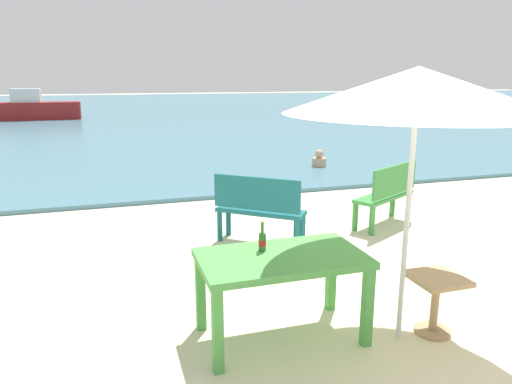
# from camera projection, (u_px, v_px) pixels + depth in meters

# --- Properties ---
(ground_plane) EXTENTS (120.00, 120.00, 0.00)m
(ground_plane) POSITION_uv_depth(u_px,v_px,m) (421.00, 324.00, 4.38)
(ground_plane) COLOR beige
(sea_water) EXTENTS (120.00, 50.00, 0.08)m
(sea_water) POSITION_uv_depth(u_px,v_px,m) (146.00, 109.00, 32.16)
(sea_water) COLOR teal
(sea_water) RESTS_ON ground_plane
(picnic_table_green) EXTENTS (1.40, 0.80, 0.76)m
(picnic_table_green) POSITION_uv_depth(u_px,v_px,m) (282.00, 267.00, 4.02)
(picnic_table_green) COLOR #4C9E47
(picnic_table_green) RESTS_ON ground_plane
(beer_bottle_amber) EXTENTS (0.07, 0.07, 0.26)m
(beer_bottle_amber) POSITION_uv_depth(u_px,v_px,m) (262.00, 240.00, 4.08)
(beer_bottle_amber) COLOR #2D662D
(beer_bottle_amber) RESTS_ON picnic_table_green
(patio_umbrella) EXTENTS (2.10, 2.10, 2.30)m
(patio_umbrella) POSITION_uv_depth(u_px,v_px,m) (417.00, 91.00, 3.66)
(patio_umbrella) COLOR silver
(patio_umbrella) RESTS_ON ground_plane
(side_table_wood) EXTENTS (0.44, 0.44, 0.54)m
(side_table_wood) POSITION_uv_depth(u_px,v_px,m) (436.00, 296.00, 4.15)
(side_table_wood) COLOR tan
(side_table_wood) RESTS_ON ground_plane
(bench_teal_center) EXTENTS (1.16, 1.04, 0.95)m
(bench_teal_center) POSITION_uv_depth(u_px,v_px,m) (259.00, 206.00, 6.32)
(bench_teal_center) COLOR #196066
(bench_teal_center) RESTS_ON ground_plane
(bench_green_left) EXTENTS (1.23, 0.89, 0.95)m
(bench_green_left) POSITION_uv_depth(u_px,v_px,m) (388.00, 191.00, 7.12)
(bench_green_left) COLOR #3D8C42
(bench_green_left) RESTS_ON ground_plane
(swimmer_person) EXTENTS (0.34, 0.34, 0.41)m
(swimmer_person) POSITION_uv_depth(u_px,v_px,m) (319.00, 160.00, 11.53)
(swimmer_person) COLOR tan
(swimmer_person) RESTS_ON sea_water
(boat_barge) EXTENTS (4.19, 1.14, 1.52)m
(boat_barge) POSITION_uv_depth(u_px,v_px,m) (35.00, 108.00, 23.65)
(boat_barge) COLOR maroon
(boat_barge) RESTS_ON sea_water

